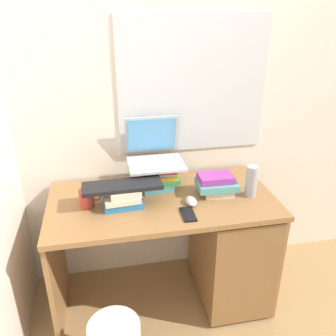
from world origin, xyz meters
TOP-DOWN VIEW (x-y plane):
  - ground_plane at (0.00, 0.00)m, footprint 6.00×6.00m
  - wall_back at (0.00, 0.36)m, footprint 6.00×0.06m
  - desk at (0.31, -0.02)m, footprint 1.26×0.64m
  - book_stack_tall at (-0.01, 0.14)m, footprint 0.26×0.20m
  - book_stack_keyboard_riser at (-0.22, -0.03)m, footprint 0.21×0.17m
  - book_stack_side at (0.31, -0.01)m, footprint 0.23×0.17m
  - laptop at (-0.01, 0.20)m, footprint 0.32×0.30m
  - keyboard at (-0.22, -0.03)m, footprint 0.42×0.15m
  - computer_mouse at (0.14, -0.09)m, footprint 0.06×0.10m
  - mug at (-0.41, -0.00)m, footprint 0.12×0.08m
  - water_bottle at (0.50, -0.06)m, footprint 0.07×0.07m
  - cell_phone at (0.10, -0.19)m, footprint 0.07×0.14m

SIDE VIEW (x-z plane):
  - ground_plane at x=0.00m, z-range 0.00..0.00m
  - desk at x=0.31m, z-range 0.03..0.76m
  - cell_phone at x=0.10m, z-range 0.73..0.74m
  - computer_mouse at x=0.14m, z-range 0.73..0.77m
  - mug at x=-0.41m, z-range 0.73..0.83m
  - book_stack_keyboard_riser at x=-0.22m, z-range 0.73..0.83m
  - book_stack_side at x=0.31m, z-range 0.73..0.85m
  - book_stack_tall at x=-0.01m, z-range 0.73..0.87m
  - water_bottle at x=0.50m, z-range 0.73..0.91m
  - keyboard at x=-0.22m, z-range 0.84..0.86m
  - laptop at x=-0.01m, z-range 0.81..1.06m
  - wall_back at x=0.00m, z-range 0.00..2.60m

